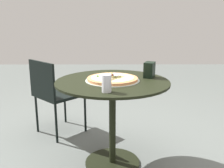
# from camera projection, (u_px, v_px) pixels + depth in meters

# --- Properties ---
(ground_plane) EXTENTS (10.00, 10.00, 0.00)m
(ground_plane) POSITION_uv_depth(u_px,v_px,m) (112.00, 163.00, 2.23)
(ground_plane) COLOR slate
(patio_table) EXTENTS (0.92, 0.92, 0.74)m
(patio_table) POSITION_uv_depth(u_px,v_px,m) (112.00, 102.00, 2.09)
(patio_table) COLOR black
(patio_table) RESTS_ON ground
(pizza_on_tray) EXTENTS (0.44, 0.44, 0.04)m
(pizza_on_tray) POSITION_uv_depth(u_px,v_px,m) (112.00, 79.00, 2.05)
(pizza_on_tray) COLOR silver
(pizza_on_tray) RESTS_ON patio_table
(pizza_server) EXTENTS (0.21, 0.15, 0.02)m
(pizza_server) POSITION_uv_depth(u_px,v_px,m) (112.00, 75.00, 2.01)
(pizza_server) COLOR silver
(pizza_server) RESTS_ON pizza_on_tray
(drinking_cup) EXTENTS (0.07, 0.07, 0.12)m
(drinking_cup) POSITION_uv_depth(u_px,v_px,m) (107.00, 83.00, 1.71)
(drinking_cup) COLOR silver
(drinking_cup) RESTS_ON patio_table
(napkin_dispenser) EXTENTS (0.13, 0.11, 0.13)m
(napkin_dispenser) POSITION_uv_depth(u_px,v_px,m) (149.00, 70.00, 2.15)
(napkin_dispenser) COLOR black
(napkin_dispenser) RESTS_ON patio_table
(patio_chair_far) EXTENTS (0.62, 0.62, 0.81)m
(patio_chair_far) POSITION_uv_depth(u_px,v_px,m) (54.00, 91.00, 2.69)
(patio_chair_far) COLOR black
(patio_chair_far) RESTS_ON ground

